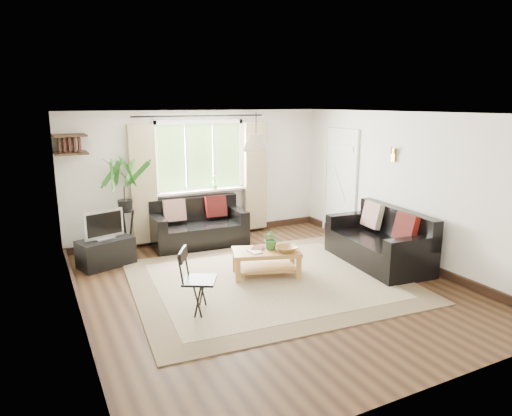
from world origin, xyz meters
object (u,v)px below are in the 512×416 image
sofa_back (199,224)px  tv_stand (106,252)px  coffee_table (266,263)px  palm_stand (125,206)px  sofa_right (378,238)px  folding_chair (200,281)px

sofa_back → tv_stand: 1.75m
coffee_table → palm_stand: size_ratio=0.60×
sofa_right → palm_stand: palm_stand is taller
tv_stand → folding_chair: (0.76, -2.25, 0.19)m
coffee_table → sofa_right: bearing=-10.0°
sofa_back → sofa_right: bearing=-43.2°
tv_stand → palm_stand: palm_stand is taller
coffee_table → tv_stand: size_ratio=1.20×
palm_stand → sofa_back: bearing=-4.4°
sofa_back → sofa_right: 3.15m
sofa_back → palm_stand: size_ratio=1.02×
coffee_table → palm_stand: palm_stand is taller
tv_stand → coffee_table: bearing=-53.8°
sofa_right → folding_chair: (-3.14, -0.39, -0.01)m
coffee_table → palm_stand: 2.67m
sofa_back → coffee_table: 1.96m
sofa_back → folding_chair: 2.79m
sofa_right → tv_stand: (-3.91, 1.86, -0.20)m
sofa_right → sofa_back: bearing=-130.2°
folding_chair → tv_stand: bearing=48.3°
sofa_right → folding_chair: bearing=-77.8°
sofa_back → folding_chair: folding_chair is taller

